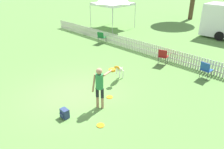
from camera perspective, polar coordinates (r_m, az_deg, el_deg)
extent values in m
plane|color=#5B8C42|center=(9.40, -9.83, -5.11)|extent=(240.00, 240.00, 0.00)
cylinder|color=tan|center=(8.35, -3.79, -7.13)|extent=(0.11, 0.11, 0.46)
cylinder|color=black|center=(8.13, -3.88, -4.66)|extent=(0.12, 0.12, 0.37)
cylinder|color=tan|center=(8.28, -2.51, -7.39)|extent=(0.11, 0.11, 0.46)
cylinder|color=black|center=(8.07, -2.56, -4.90)|extent=(0.12, 0.12, 0.37)
cylinder|color=#2D8447|center=(7.87, -3.30, -1.80)|extent=(0.38, 0.38, 0.57)
sphere|color=tan|center=(7.70, -3.38, 0.86)|extent=(0.23, 0.23, 0.23)
cylinder|color=tan|center=(7.94, -4.81, -2.28)|extent=(0.10, 0.21, 0.70)
cylinder|color=tan|center=(7.99, -1.04, 0.47)|extent=(0.31, 0.68, 0.14)
cylinder|color=orange|center=(8.30, 0.02, 1.01)|extent=(0.26, 0.26, 0.02)
cylinder|color=orange|center=(8.29, 0.02, 1.18)|extent=(0.26, 0.26, 0.02)
cylinder|color=orange|center=(8.28, 0.02, 1.35)|extent=(0.26, 0.26, 0.02)
ellipsoid|color=beige|center=(10.21, 2.04, 1.35)|extent=(0.51, 0.70, 0.52)
ellipsoid|color=white|center=(10.23, 2.04, 1.13)|extent=(0.27, 0.37, 0.25)
sphere|color=beige|center=(9.81, 1.44, 1.69)|extent=(0.16, 0.16, 0.16)
cone|color=beige|center=(9.74, 1.32, 1.76)|extent=(0.14, 0.16, 0.13)
cylinder|color=orange|center=(9.74, 1.32, 1.76)|extent=(0.30, 0.25, 0.23)
cone|color=beige|center=(9.80, 1.75, 2.05)|extent=(0.05, 0.05, 0.07)
cone|color=beige|center=(9.82, 1.22, 2.12)|extent=(0.05, 0.05, 0.07)
cylinder|color=white|center=(10.57, 2.90, 0.07)|extent=(0.06, 0.06, 0.39)
cylinder|color=white|center=(10.62, 2.01, 0.20)|extent=(0.06, 0.06, 0.39)
cylinder|color=white|center=(10.02, 2.13, 0.90)|extent=(0.13, 0.19, 0.31)
cylinder|color=white|center=(10.06, 1.30, 1.02)|extent=(0.13, 0.19, 0.31)
cone|color=beige|center=(10.61, 2.68, 1.54)|extent=(0.18, 0.29, 0.20)
cylinder|color=orange|center=(7.55, -3.02, -13.14)|extent=(0.26, 0.26, 0.02)
cylinder|color=orange|center=(9.04, -0.66, -5.92)|extent=(0.26, 0.26, 0.02)
cube|color=navy|center=(8.00, -12.25, -9.86)|extent=(0.31, 0.21, 0.34)
cube|color=navy|center=(7.97, -12.99, -10.40)|extent=(0.22, 0.04, 0.17)
cube|color=beige|center=(13.36, 12.18, 5.15)|extent=(21.45, 0.04, 0.06)
cube|color=beige|center=(13.26, 12.30, 6.39)|extent=(21.45, 0.04, 0.06)
cube|color=beige|center=(20.88, -13.13, 12.72)|extent=(0.09, 0.02, 0.73)
cube|color=beige|center=(20.77, -12.92, 12.67)|extent=(0.09, 0.02, 0.73)
cube|color=beige|center=(20.65, -12.70, 12.62)|extent=(0.09, 0.02, 0.73)
cube|color=beige|center=(20.53, -12.49, 12.57)|extent=(0.09, 0.02, 0.73)
cube|color=beige|center=(20.41, -12.27, 12.52)|extent=(0.09, 0.02, 0.73)
cube|color=beige|center=(20.30, -12.04, 12.47)|extent=(0.09, 0.02, 0.73)
cube|color=beige|center=(20.18, -11.82, 12.41)|extent=(0.09, 0.02, 0.73)
cube|color=beige|center=(20.06, -11.59, 12.36)|extent=(0.09, 0.02, 0.73)
cube|color=beige|center=(19.95, -11.36, 12.31)|extent=(0.09, 0.02, 0.73)
cube|color=beige|center=(19.83, -11.13, 12.25)|extent=(0.09, 0.02, 0.73)
cube|color=beige|center=(19.72, -10.90, 12.20)|extent=(0.09, 0.02, 0.73)
cube|color=beige|center=(19.60, -10.66, 12.14)|extent=(0.09, 0.02, 0.73)
cube|color=beige|center=(19.49, -10.42, 12.08)|extent=(0.09, 0.02, 0.73)
cube|color=beige|center=(19.37, -10.18, 12.02)|extent=(0.09, 0.02, 0.73)
cube|color=beige|center=(19.26, -9.93, 11.96)|extent=(0.09, 0.02, 0.73)
cube|color=beige|center=(19.15, -9.68, 11.90)|extent=(0.09, 0.02, 0.73)
cube|color=beige|center=(19.03, -9.43, 11.84)|extent=(0.09, 0.02, 0.73)
cube|color=beige|center=(18.92, -9.18, 11.78)|extent=(0.09, 0.02, 0.73)
cube|color=beige|center=(18.81, -8.92, 11.72)|extent=(0.09, 0.02, 0.73)
cube|color=beige|center=(18.70, -8.66, 11.65)|extent=(0.09, 0.02, 0.73)
cube|color=beige|center=(18.59, -8.40, 11.59)|extent=(0.09, 0.02, 0.73)
cube|color=beige|center=(18.48, -8.13, 11.52)|extent=(0.09, 0.02, 0.73)
cube|color=beige|center=(18.36, -7.86, 11.45)|extent=(0.09, 0.02, 0.73)
cube|color=beige|center=(18.25, -7.59, 11.38)|extent=(0.09, 0.02, 0.73)
cube|color=beige|center=(18.14, -7.31, 11.31)|extent=(0.09, 0.02, 0.73)
cube|color=beige|center=(18.03, -7.03, 11.24)|extent=(0.09, 0.02, 0.73)
cube|color=beige|center=(17.93, -6.75, 11.17)|extent=(0.09, 0.02, 0.73)
cube|color=beige|center=(17.82, -6.47, 11.10)|extent=(0.09, 0.02, 0.73)
cube|color=beige|center=(17.71, -6.18, 11.02)|extent=(0.09, 0.02, 0.73)
cube|color=beige|center=(17.60, -5.89, 10.95)|extent=(0.09, 0.02, 0.73)
cube|color=beige|center=(17.49, -5.59, 10.87)|extent=(0.09, 0.02, 0.73)
cube|color=beige|center=(17.39, -5.29, 10.79)|extent=(0.09, 0.02, 0.73)
cube|color=beige|center=(17.28, -4.99, 10.72)|extent=(0.09, 0.02, 0.73)
cube|color=beige|center=(17.18, -4.68, 10.64)|extent=(0.09, 0.02, 0.73)
cube|color=beige|center=(17.07, -4.37, 10.55)|extent=(0.09, 0.02, 0.73)
cube|color=beige|center=(16.97, -4.06, 10.47)|extent=(0.09, 0.02, 0.73)
cube|color=beige|center=(16.86, -3.74, 10.39)|extent=(0.09, 0.02, 0.73)
cube|color=beige|center=(16.76, -3.42, 10.30)|extent=(0.09, 0.02, 0.73)
cube|color=beige|center=(16.66, -3.10, 10.21)|extent=(0.09, 0.02, 0.73)
cube|color=beige|center=(16.55, -2.77, 10.13)|extent=(0.09, 0.02, 0.73)
cube|color=beige|center=(16.45, -2.44, 10.04)|extent=(0.09, 0.02, 0.73)
cube|color=beige|center=(16.35, -2.10, 9.94)|extent=(0.09, 0.02, 0.73)
cube|color=beige|center=(16.25, -1.76, 9.85)|extent=(0.09, 0.02, 0.73)
cube|color=beige|center=(16.15, -1.42, 9.76)|extent=(0.09, 0.02, 0.73)
cube|color=beige|center=(16.05, -1.07, 9.66)|extent=(0.09, 0.02, 0.73)
cube|color=beige|center=(15.95, -0.72, 9.57)|extent=(0.09, 0.02, 0.73)
cube|color=beige|center=(15.85, -0.36, 9.47)|extent=(0.09, 0.02, 0.73)
cube|color=beige|center=(15.76, 0.00, 9.37)|extent=(0.09, 0.02, 0.73)
cube|color=beige|center=(15.66, 0.37, 9.26)|extent=(0.09, 0.02, 0.73)
cube|color=beige|center=(15.56, 0.73, 9.16)|extent=(0.09, 0.02, 0.73)
cube|color=beige|center=(15.47, 1.11, 9.05)|extent=(0.09, 0.02, 0.73)
cube|color=beige|center=(15.37, 1.49, 8.95)|extent=(0.09, 0.02, 0.73)
cube|color=beige|center=(15.28, 1.87, 8.84)|extent=(0.09, 0.02, 0.73)
cube|color=beige|center=(15.19, 2.26, 8.73)|extent=(0.09, 0.02, 0.73)
cube|color=beige|center=(15.09, 2.65, 8.62)|extent=(0.09, 0.02, 0.73)
cube|color=beige|center=(15.00, 3.04, 8.50)|extent=(0.09, 0.02, 0.73)
cube|color=beige|center=(14.91, 3.44, 8.39)|extent=(0.09, 0.02, 0.73)
cube|color=beige|center=(14.82, 3.85, 8.27)|extent=(0.09, 0.02, 0.73)
cube|color=beige|center=(14.73, 4.26, 8.15)|extent=(0.09, 0.02, 0.73)
cube|color=beige|center=(14.64, 4.68, 8.03)|extent=(0.09, 0.02, 0.73)
cube|color=beige|center=(14.55, 5.09, 7.90)|extent=(0.09, 0.02, 0.73)
cube|color=beige|center=(14.47, 5.52, 7.78)|extent=(0.09, 0.02, 0.73)
cube|color=beige|center=(14.38, 5.95, 7.65)|extent=(0.09, 0.02, 0.73)
cube|color=beige|center=(14.30, 6.38, 7.52)|extent=(0.09, 0.02, 0.73)
cube|color=beige|center=(14.21, 6.82, 7.39)|extent=(0.09, 0.02, 0.73)
cube|color=beige|center=(14.13, 7.27, 7.26)|extent=(0.09, 0.02, 0.73)
cube|color=beige|center=(14.05, 7.71, 7.12)|extent=(0.09, 0.02, 0.73)
cube|color=beige|center=(13.96, 8.17, 6.99)|extent=(0.09, 0.02, 0.73)
cube|color=beige|center=(13.88, 8.63, 6.85)|extent=(0.09, 0.02, 0.73)
cube|color=beige|center=(13.80, 9.09, 6.71)|extent=(0.09, 0.02, 0.73)
cube|color=beige|center=(13.72, 9.56, 6.56)|extent=(0.09, 0.02, 0.73)
cube|color=beige|center=(13.65, 10.04, 6.42)|extent=(0.09, 0.02, 0.73)
cube|color=beige|center=(13.57, 10.52, 6.27)|extent=(0.09, 0.02, 0.73)
cube|color=beige|center=(13.50, 11.00, 6.12)|extent=(0.09, 0.02, 0.73)
cube|color=beige|center=(13.42, 11.49, 5.97)|extent=(0.09, 0.02, 0.73)
cube|color=beige|center=(13.35, 11.98, 5.82)|extent=(0.09, 0.02, 0.73)
cube|color=beige|center=(13.27, 12.48, 5.66)|extent=(0.09, 0.02, 0.73)
cube|color=beige|center=(13.20, 12.99, 5.50)|extent=(0.09, 0.02, 0.73)
cube|color=beige|center=(13.13, 13.50, 5.34)|extent=(0.09, 0.02, 0.73)
cube|color=beige|center=(13.06, 14.02, 5.18)|extent=(0.09, 0.02, 0.73)
cube|color=beige|center=(13.00, 14.54, 5.01)|extent=(0.09, 0.02, 0.73)
cube|color=beige|center=(12.93, 15.06, 4.85)|extent=(0.09, 0.02, 0.73)
cube|color=beige|center=(12.86, 15.59, 4.68)|extent=(0.09, 0.02, 0.73)
cube|color=beige|center=(12.80, 16.13, 4.51)|extent=(0.09, 0.02, 0.73)
cube|color=beige|center=(12.74, 16.67, 4.34)|extent=(0.09, 0.02, 0.73)
cube|color=beige|center=(12.68, 17.22, 4.16)|extent=(0.09, 0.02, 0.73)
cube|color=beige|center=(12.62, 17.77, 3.98)|extent=(0.09, 0.02, 0.73)
cube|color=beige|center=(12.56, 18.32, 3.80)|extent=(0.09, 0.02, 0.73)
cube|color=beige|center=(12.50, 18.89, 3.62)|extent=(0.09, 0.02, 0.73)
cube|color=beige|center=(12.44, 19.45, 3.44)|extent=(0.09, 0.02, 0.73)
cube|color=beige|center=(12.39, 20.02, 3.25)|extent=(0.09, 0.02, 0.73)
cube|color=beige|center=(12.33, 20.60, 3.07)|extent=(0.09, 0.02, 0.73)
cube|color=beige|center=(12.28, 21.18, 2.88)|extent=(0.09, 0.02, 0.73)
cube|color=beige|center=(12.23, 21.76, 2.69)|extent=(0.09, 0.02, 0.73)
cube|color=beige|center=(12.18, 22.35, 2.49)|extent=(0.09, 0.02, 0.73)
cube|color=beige|center=(12.13, 22.95, 2.30)|extent=(0.09, 0.02, 0.73)
cube|color=beige|center=(12.08, 23.55, 2.10)|extent=(0.09, 0.02, 0.73)
cube|color=beige|center=(12.04, 24.15, 1.90)|extent=(0.09, 0.02, 0.73)
cube|color=beige|center=(12.00, 24.76, 1.70)|extent=(0.09, 0.02, 0.73)
cube|color=beige|center=(11.95, 25.37, 1.50)|extent=(0.09, 0.02, 0.73)
cube|color=beige|center=(11.91, 25.99, 1.30)|extent=(0.09, 0.02, 0.73)
cube|color=beige|center=(11.87, 26.61, 1.10)|extent=(0.09, 0.02, 0.73)
cube|color=beige|center=(11.84, 27.23, 0.89)|extent=(0.09, 0.02, 0.73)
cylinder|color=#333338|center=(11.55, 24.61, 0.07)|extent=(0.02, 0.02, 0.44)
cylinder|color=#333338|center=(11.71, 22.95, 0.71)|extent=(0.02, 0.02, 0.44)
cylinder|color=#333338|center=(11.23, 23.65, -0.46)|extent=(0.02, 0.02, 0.44)
cylinder|color=#333338|center=(11.39, 21.96, 0.21)|extent=(0.02, 0.02, 0.44)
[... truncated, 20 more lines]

